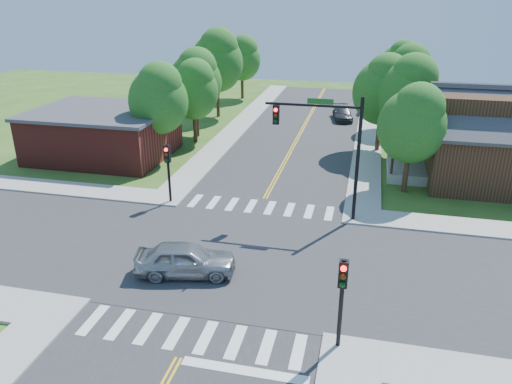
% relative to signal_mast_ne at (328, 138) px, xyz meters
% --- Properties ---
extents(ground, '(100.00, 100.00, 0.00)m').
position_rel_signal_mast_ne_xyz_m(ground, '(-3.91, -5.59, -4.85)').
color(ground, '#2E581B').
rests_on(ground, ground).
extents(road_ns, '(10.00, 90.00, 0.04)m').
position_rel_signal_mast_ne_xyz_m(road_ns, '(-3.91, -5.59, -4.83)').
color(road_ns, '#2D2D30').
rests_on(road_ns, ground).
extents(road_ew, '(90.00, 10.00, 0.04)m').
position_rel_signal_mast_ne_xyz_m(road_ew, '(-3.91, -5.59, -4.83)').
color(road_ew, '#2D2D30').
rests_on(road_ew, ground).
extents(intersection_patch, '(10.20, 10.20, 0.06)m').
position_rel_signal_mast_ne_xyz_m(intersection_patch, '(-3.91, -5.59, -4.85)').
color(intersection_patch, '#2D2D30').
rests_on(intersection_patch, ground).
extents(sidewalk_ne, '(40.00, 40.00, 0.14)m').
position_rel_signal_mast_ne_xyz_m(sidewalk_ne, '(11.90, 10.23, -4.78)').
color(sidewalk_ne, '#9E9B93').
rests_on(sidewalk_ne, ground).
extents(sidewalk_nw, '(40.00, 40.00, 0.14)m').
position_rel_signal_mast_ne_xyz_m(sidewalk_nw, '(-19.73, 10.23, -4.78)').
color(sidewalk_nw, '#9E9B93').
rests_on(sidewalk_nw, ground).
extents(crosswalk_north, '(8.85, 2.00, 0.01)m').
position_rel_signal_mast_ne_xyz_m(crosswalk_north, '(-3.91, 0.61, -4.80)').
color(crosswalk_north, white).
rests_on(crosswalk_north, ground).
extents(crosswalk_south, '(8.85, 2.00, 0.01)m').
position_rel_signal_mast_ne_xyz_m(crosswalk_south, '(-3.91, -11.79, -4.80)').
color(crosswalk_south, white).
rests_on(crosswalk_south, ground).
extents(centerline, '(0.30, 90.00, 0.01)m').
position_rel_signal_mast_ne_xyz_m(centerline, '(-3.91, -5.59, -4.80)').
color(centerline, yellow).
rests_on(centerline, ground).
extents(stop_bar, '(4.60, 0.45, 0.09)m').
position_rel_signal_mast_ne_xyz_m(stop_bar, '(-1.41, -13.19, -4.85)').
color(stop_bar, white).
rests_on(stop_bar, ground).
extents(signal_mast_ne, '(5.30, 0.42, 7.20)m').
position_rel_signal_mast_ne_xyz_m(signal_mast_ne, '(0.00, 0.00, 0.00)').
color(signal_mast_ne, black).
rests_on(signal_mast_ne, ground).
extents(signal_pole_se, '(0.34, 0.42, 3.80)m').
position_rel_signal_mast_ne_xyz_m(signal_pole_se, '(1.69, -11.21, -2.19)').
color(signal_pole_se, black).
rests_on(signal_pole_se, ground).
extents(signal_pole_nw, '(0.34, 0.42, 3.80)m').
position_rel_signal_mast_ne_xyz_m(signal_pole_nw, '(-9.51, -0.01, -2.19)').
color(signal_pole_nw, black).
rests_on(signal_pole_nw, ground).
extents(house_ne, '(13.05, 8.80, 7.11)m').
position_rel_signal_mast_ne_xyz_m(house_ne, '(11.19, 8.65, -1.52)').
color(house_ne, '#331912').
rests_on(house_ne, ground).
extents(building_nw, '(10.40, 8.40, 3.73)m').
position_rel_signal_mast_ne_xyz_m(building_nw, '(-18.11, 7.61, -2.97)').
color(building_nw, maroon).
rests_on(building_nw, ground).
extents(tree_e_a, '(4.25, 4.04, 7.23)m').
position_rel_signal_mast_ne_xyz_m(tree_e_a, '(4.82, 5.17, -0.12)').
color(tree_e_a, '#382314').
rests_on(tree_e_a, ground).
extents(tree_e_b, '(4.77, 4.53, 8.11)m').
position_rel_signal_mast_ne_xyz_m(tree_e_b, '(4.85, 12.35, 0.46)').
color(tree_e_b, '#382314').
rests_on(tree_e_b, ground).
extents(tree_e_c, '(4.67, 4.43, 7.93)m').
position_rel_signal_mast_ne_xyz_m(tree_e_c, '(5.10, 20.81, 0.35)').
color(tree_e_c, '#382314').
rests_on(tree_e_c, ground).
extents(tree_e_d, '(4.36, 4.14, 7.42)m').
position_rel_signal_mast_ne_xyz_m(tree_e_d, '(4.86, 29.30, 0.01)').
color(tree_e_d, '#382314').
rests_on(tree_e_d, ground).
extents(tree_w_a, '(4.45, 4.23, 7.57)m').
position_rel_signal_mast_ne_xyz_m(tree_w_a, '(-13.17, 7.57, 0.11)').
color(tree_w_a, '#382314').
rests_on(tree_w_a, ground).
extents(tree_w_b, '(4.61, 4.38, 7.83)m').
position_rel_signal_mast_ne_xyz_m(tree_w_b, '(-12.73, 14.52, 0.28)').
color(tree_w_b, '#382314').
rests_on(tree_w_b, ground).
extents(tree_w_c, '(5.23, 4.96, 8.88)m').
position_rel_signal_mast_ne_xyz_m(tree_w_c, '(-13.04, 21.89, 0.97)').
color(tree_w_c, '#382314').
rests_on(tree_w_c, ground).
extents(tree_w_d, '(4.35, 4.13, 7.40)m').
position_rel_signal_mast_ne_xyz_m(tree_w_d, '(-12.85, 31.11, -0.01)').
color(tree_w_d, '#382314').
rests_on(tree_w_d, ground).
extents(tree_house, '(4.64, 4.41, 7.90)m').
position_rel_signal_mast_ne_xyz_m(tree_house, '(3.02, 13.63, 0.32)').
color(tree_house, '#382314').
rests_on(tree_house, ground).
extents(tree_bldg, '(4.20, 3.99, 7.15)m').
position_rel_signal_mast_ne_xyz_m(tree_bldg, '(-12.31, 12.81, -0.17)').
color(tree_bldg, '#382314').
rests_on(tree_bldg, ground).
extents(car_silver, '(3.82, 5.44, 1.59)m').
position_rel_signal_mast_ne_xyz_m(car_silver, '(-5.65, -7.63, -4.06)').
color(car_silver, '#A4A7AB').
rests_on(car_silver, ground).
extents(car_dgrey, '(3.23, 4.87, 1.24)m').
position_rel_signal_mast_ne_xyz_m(car_dgrey, '(-0.53, 23.34, -4.23)').
color(car_dgrey, '#323437').
rests_on(car_dgrey, ground).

